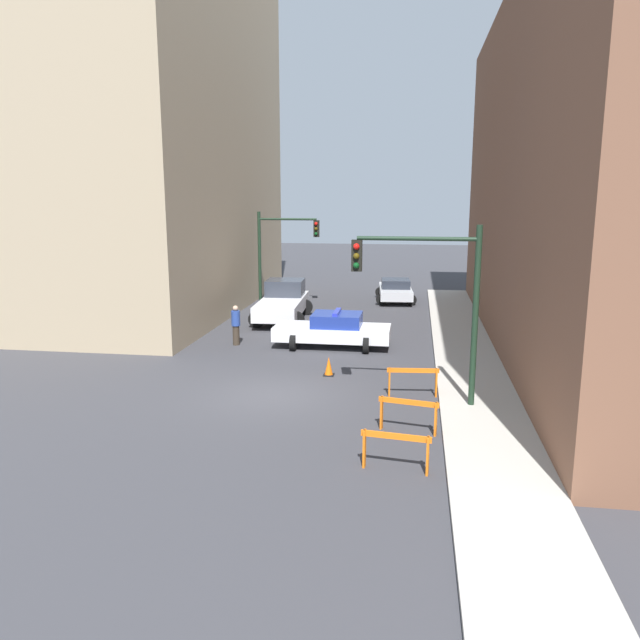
{
  "coord_description": "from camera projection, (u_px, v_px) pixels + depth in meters",
  "views": [
    {
      "loc": [
        4.17,
        -18.17,
        6.16
      ],
      "look_at": [
        0.39,
        6.48,
        1.1
      ],
      "focal_mm": 35.0,
      "sensor_mm": 36.0,
      "label": 1
    }
  ],
  "objects": [
    {
      "name": "traffic_light_near",
      "position": [
        434.0,
        288.0,
        17.71
      ],
      "size": [
        3.64,
        0.35,
        5.2
      ],
      "color": "black",
      "rests_on": "sidewalk_right"
    },
    {
      "name": "building_corner_left",
      "position": [
        110.0,
        123.0,
        32.83
      ],
      "size": [
        14.0,
        20.0,
        19.67
      ],
      "color": "tan",
      "rests_on": "ground_plane"
    },
    {
      "name": "barrier_front",
      "position": [
        396.0,
        445.0,
        13.99
      ],
      "size": [
        1.59,
        0.36,
        0.9
      ],
      "rotation": [
        0.0,
        0.0,
        -0.14
      ],
      "color": "orange",
      "rests_on": "ground_plane"
    },
    {
      "name": "sidewalk_right",
      "position": [
        480.0,
        403.0,
        18.51
      ],
      "size": [
        2.4,
        44.0,
        0.12
      ],
      "color": "#B2ADA3",
      "rests_on": "ground_plane"
    },
    {
      "name": "white_truck",
      "position": [
        283.0,
        302.0,
        30.87
      ],
      "size": [
        2.82,
        5.5,
        1.9
      ],
      "rotation": [
        0.0,
        0.0,
        0.05
      ],
      "color": "silver",
      "rests_on": "ground_plane"
    },
    {
      "name": "parked_car_near",
      "position": [
        395.0,
        290.0,
        36.25
      ],
      "size": [
        2.5,
        4.43,
        1.31
      ],
      "rotation": [
        0.0,
        0.0,
        0.08
      ],
      "color": "silver",
      "rests_on": "ground_plane"
    },
    {
      "name": "police_car",
      "position": [
        333.0,
        330.0,
        25.39
      ],
      "size": [
        4.7,
        2.36,
        1.52
      ],
      "rotation": [
        0.0,
        0.0,
        1.57
      ],
      "color": "white",
      "rests_on": "ground_plane"
    },
    {
      "name": "traffic_light_far",
      "position": [
        279.0,
        245.0,
        34.3
      ],
      "size": [
        3.44,
        0.35,
        5.2
      ],
      "color": "black",
      "rests_on": "ground_plane"
    },
    {
      "name": "pedestrian_crossing",
      "position": [
        236.0,
        325.0,
        25.71
      ],
      "size": [
        0.49,
        0.49,
        1.66
      ],
      "rotation": [
        0.0,
        0.0,
        4.23
      ],
      "color": "#382D23",
      "rests_on": "ground_plane"
    },
    {
      "name": "barrier_mid",
      "position": [
        408.0,
        410.0,
        16.28
      ],
      "size": [
        1.58,
        0.45,
        0.9
      ],
      "rotation": [
        0.0,
        0.0,
        -0.2
      ],
      "color": "orange",
      "rests_on": "ground_plane"
    },
    {
      "name": "traffic_cone",
      "position": [
        329.0,
        366.0,
        21.47
      ],
      "size": [
        0.36,
        0.36,
        0.66
      ],
      "color": "black",
      "rests_on": "ground_plane"
    },
    {
      "name": "barrier_back",
      "position": [
        413.0,
        377.0,
        19.2
      ],
      "size": [
        1.6,
        0.3,
        0.9
      ],
      "rotation": [
        0.0,
        0.0,
        0.1
      ],
      "color": "orange",
      "rests_on": "ground_plane"
    },
    {
      "name": "ground_plane",
      "position": [
        276.0,
        395.0,
        19.44
      ],
      "size": [
        120.0,
        120.0,
        0.0
      ],
      "primitive_type": "plane",
      "color": "#38383D"
    }
  ]
}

